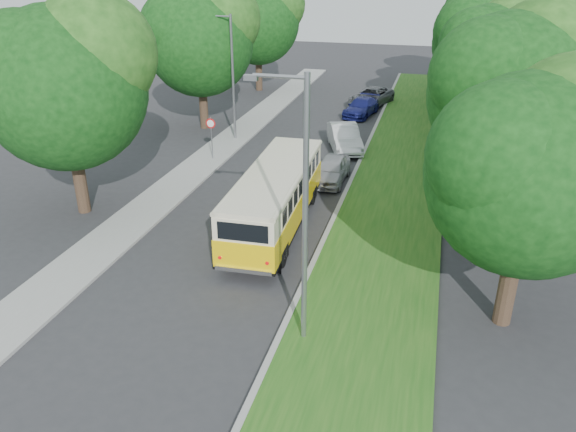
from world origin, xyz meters
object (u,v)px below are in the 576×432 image
(car_silver, at_px, (331,170))
(car_blue, at_px, (361,107))
(vintage_bus, at_px, (275,200))
(car_white, at_px, (344,138))
(lamppost_far, at_px, (231,73))
(lamppost_near, at_px, (302,207))
(car_grey, at_px, (371,97))

(car_silver, height_order, car_blue, car_silver)
(vintage_bus, bearing_deg, car_white, 83.20)
(lamppost_far, bearing_deg, lamppost_near, -64.29)
(lamppost_near, relative_size, vintage_bus, 0.88)
(car_white, bearing_deg, car_blue, 72.19)
(car_white, height_order, car_blue, car_white)
(car_silver, distance_m, car_grey, 16.53)
(lamppost_near, relative_size, car_silver, 2.12)
(car_silver, bearing_deg, lamppost_near, -81.97)
(lamppost_far, bearing_deg, car_silver, -36.83)
(car_silver, relative_size, car_grey, 0.79)
(lamppost_far, xyz_separation_m, vintage_bus, (6.08, -11.50, -2.76))
(vintage_bus, bearing_deg, car_grey, 85.29)
(vintage_bus, relative_size, car_grey, 1.90)
(vintage_bus, height_order, car_blue, vintage_bus)
(lamppost_near, height_order, vintage_bus, lamppost_near)
(lamppost_near, bearing_deg, car_blue, 94.40)
(car_blue, relative_size, car_grey, 0.88)
(car_white, height_order, car_grey, car_white)
(car_silver, bearing_deg, car_white, 93.72)
(car_silver, relative_size, car_blue, 0.89)
(lamppost_far, relative_size, car_blue, 1.77)
(lamppost_near, height_order, lamppost_far, lamppost_near)
(lamppost_near, bearing_deg, car_white, 95.82)
(lamppost_near, distance_m, lamppost_far, 20.53)
(car_silver, distance_m, car_white, 5.31)
(car_grey, bearing_deg, lamppost_far, -106.40)
(vintage_bus, height_order, car_white, vintage_bus)
(lamppost_far, bearing_deg, vintage_bus, -62.13)
(car_grey, bearing_deg, car_silver, -73.06)
(lamppost_near, bearing_deg, car_grey, 93.39)
(car_white, xyz_separation_m, car_blue, (-0.16, 8.04, -0.12))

